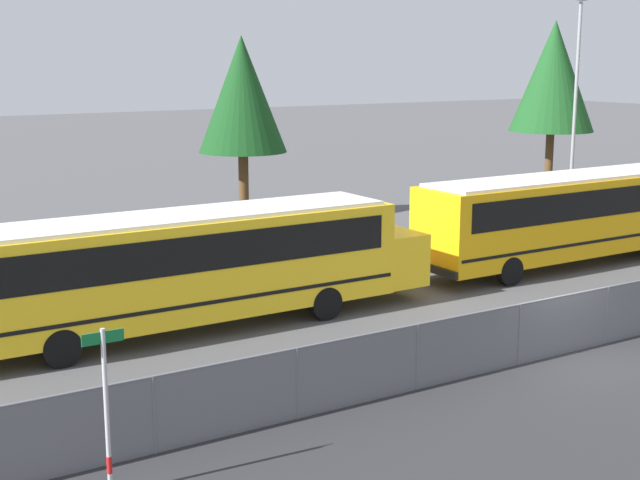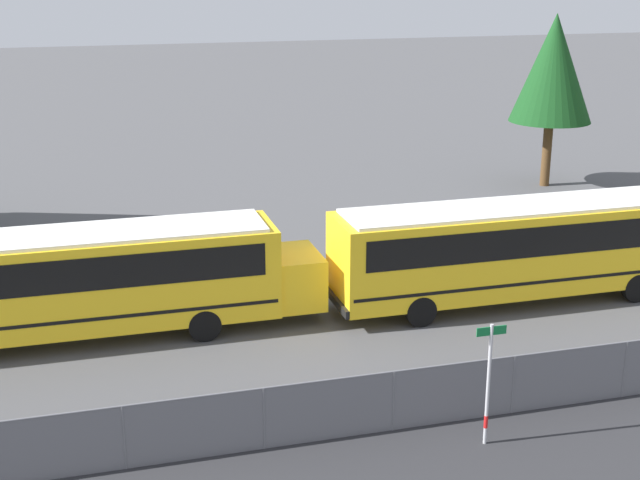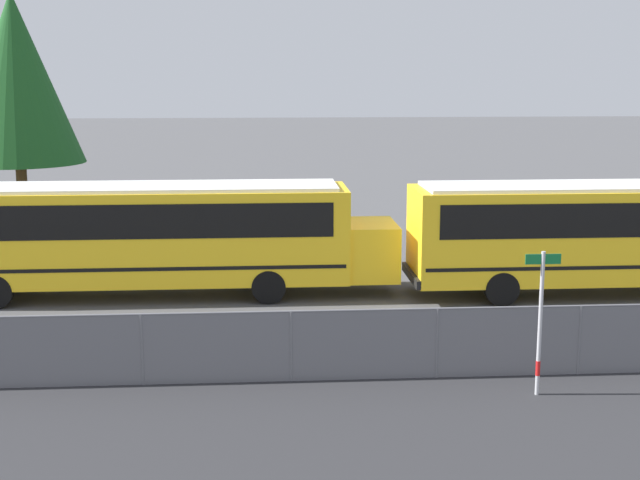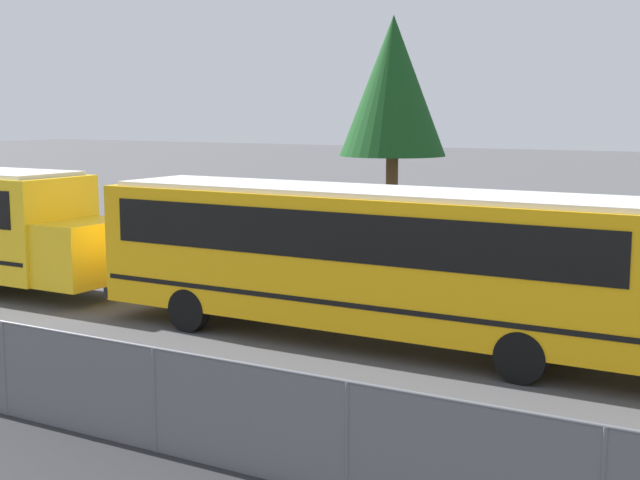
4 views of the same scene
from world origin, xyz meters
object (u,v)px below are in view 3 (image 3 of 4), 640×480
at_px(street_sign, 540,320).
at_px(tree_0, 15,78).
at_px(school_bus_3, 630,229).
at_px(school_bus_2, 147,231).

relative_size(street_sign, tree_0, 0.31).
relative_size(school_bus_3, tree_0, 1.42).
xyz_separation_m(school_bus_3, tree_0, (-20.18, 12.84, 4.10)).
distance_m(school_bus_2, street_sign, 12.07).
bearing_deg(street_sign, school_bus_3, 56.97).
relative_size(school_bus_3, street_sign, 4.60).
distance_m(school_bus_2, tree_0, 14.40).
bearing_deg(tree_0, school_bus_3, -32.47).
xyz_separation_m(street_sign, tree_0, (-15.10, 20.65, 4.43)).
height_order(school_bus_2, school_bus_3, same).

